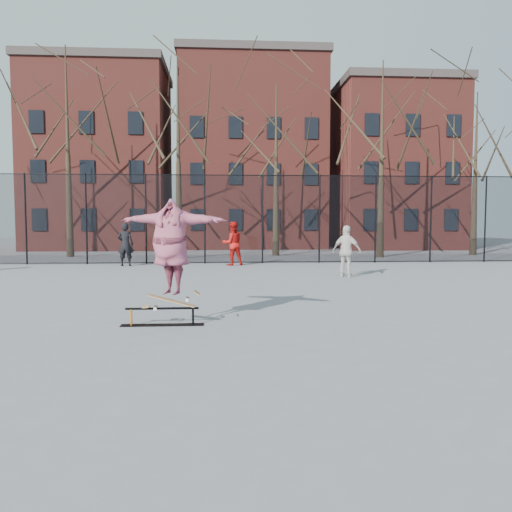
{
  "coord_description": "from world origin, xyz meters",
  "views": [
    {
      "loc": [
        -0.58,
        -9.47,
        1.9
      ],
      "look_at": [
        0.15,
        1.5,
        1.13
      ],
      "focal_mm": 35.0,
      "sensor_mm": 36.0,
      "label": 1
    }
  ],
  "objects": [
    {
      "name": "bystander_black",
      "position": [
        -4.73,
        12.0,
        0.92
      ],
      "size": [
        0.69,
        0.47,
        1.85
      ],
      "primitive_type": "imported",
      "rotation": [
        0.0,
        0.0,
        3.1
      ],
      "color": "black",
      "rests_on": "ground"
    },
    {
      "name": "ground",
      "position": [
        0.0,
        0.0,
        0.0
      ],
      "size": [
        100.0,
        100.0,
        0.0
      ],
      "primitive_type": "plane",
      "color": "slate"
    },
    {
      "name": "bystander_white",
      "position": [
        3.62,
        7.2,
        0.88
      ],
      "size": [
        1.08,
        0.98,
        1.77
      ],
      "primitive_type": "imported",
      "rotation": [
        0.0,
        0.0,
        2.47
      ],
      "color": "silver",
      "rests_on": "ground"
    },
    {
      "name": "rowhouses",
      "position": [
        0.72,
        26.0,
        6.06
      ],
      "size": [
        29.0,
        7.0,
        13.0
      ],
      "color": "maroon",
      "rests_on": "ground"
    },
    {
      "name": "bystander_red",
      "position": [
        -0.17,
        12.0,
        0.94
      ],
      "size": [
        1.07,
        0.93,
        1.89
      ],
      "primitive_type": "imported",
      "rotation": [
        0.0,
        0.0,
        3.41
      ],
      "color": "#B71310",
      "rests_on": "ground"
    },
    {
      "name": "fence",
      "position": [
        -0.01,
        13.0,
        2.05
      ],
      "size": [
        34.03,
        0.07,
        4.0
      ],
      "color": "black",
      "rests_on": "ground"
    },
    {
      "name": "skate_rail",
      "position": [
        -1.69,
        -0.36,
        0.13
      ],
      "size": [
        1.51,
        0.23,
        0.33
      ],
      "color": "black",
      "rests_on": "ground"
    },
    {
      "name": "skateboard",
      "position": [
        -1.52,
        -0.36,
        0.39
      ],
      "size": [
        0.93,
        0.22,
        0.11
      ],
      "primitive_type": null,
      "color": "#9E713F",
      "rests_on": "skate_rail"
    },
    {
      "name": "tree_row",
      "position": [
        -0.25,
        17.15,
        7.36
      ],
      "size": [
        33.66,
        7.46,
        10.67
      ],
      "color": "black",
      "rests_on": "ground"
    },
    {
      "name": "skater",
      "position": [
        -1.52,
        -0.36,
        1.31
      ],
      "size": [
        2.19,
        1.37,
        1.74
      ],
      "primitive_type": "imported",
      "rotation": [
        0.0,
        0.0,
        -0.4
      ],
      "color": "#473586",
      "rests_on": "skateboard"
    }
  ]
}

